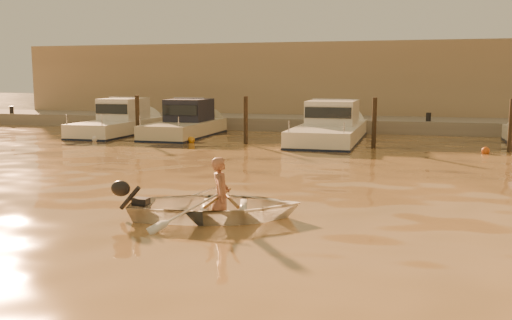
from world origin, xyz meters
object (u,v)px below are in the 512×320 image
(moored_boat_0, at_px, (118,122))
(person, at_px, (221,195))
(dinghy, at_px, (216,207))
(moored_boat_1, at_px, (185,123))
(waterfront_building, at_px, (393,84))
(moored_boat_2, at_px, (330,127))

(moored_boat_0, bearing_deg, person, -54.72)
(dinghy, xyz_separation_m, person, (0.10, 0.03, 0.23))
(person, relative_size, moored_boat_1, 0.23)
(person, bearing_deg, waterfront_building, -20.99)
(dinghy, distance_m, person, 0.25)
(dinghy, xyz_separation_m, waterfront_building, (2.43, 25.67, 2.17))
(person, relative_size, moored_boat_0, 0.22)
(moored_boat_1, xyz_separation_m, moored_boat_2, (6.92, 0.00, 0.00))
(person, xyz_separation_m, moored_boat_0, (-10.36, 14.64, 0.16))
(dinghy, bearing_deg, moored_boat_1, 8.89)
(moored_boat_1, distance_m, moored_boat_2, 6.92)
(moored_boat_1, bearing_deg, moored_boat_0, 180.00)
(moored_boat_0, xyz_separation_m, moored_boat_2, (10.45, 0.00, 0.00))
(person, bearing_deg, moored_boat_2, -16.12)
(waterfront_building, bearing_deg, moored_boat_1, -129.82)
(dinghy, height_order, waterfront_building, waterfront_building)
(person, distance_m, waterfront_building, 25.82)
(person, xyz_separation_m, waterfront_building, (2.34, 25.64, 1.94))
(person, bearing_deg, dinghy, 90.00)
(moored_boat_1, bearing_deg, person, -64.98)
(person, distance_m, moored_boat_0, 17.94)
(person, xyz_separation_m, moored_boat_2, (0.08, 14.64, 0.16))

